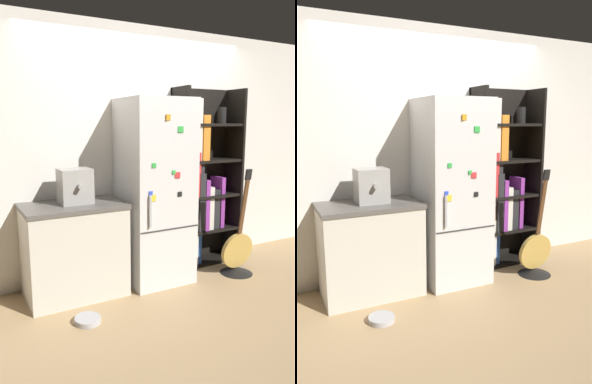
{
  "view_description": "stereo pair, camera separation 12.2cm",
  "coord_description": "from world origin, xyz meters",
  "views": [
    {
      "loc": [
        -1.82,
        -3.13,
        1.61
      ],
      "look_at": [
        -0.07,
        0.15,
        0.93
      ],
      "focal_mm": 35.0,
      "sensor_mm": 36.0,
      "label": 1
    },
    {
      "loc": [
        -1.71,
        -3.18,
        1.61
      ],
      "look_at": [
        -0.07,
        0.15,
        0.93
      ],
      "focal_mm": 35.0,
      "sensor_mm": 36.0,
      "label": 2
    }
  ],
  "objects": [
    {
      "name": "ground_plane",
      "position": [
        0.0,
        0.0,
        0.0
      ],
      "size": [
        16.0,
        16.0,
        0.0
      ],
      "primitive_type": "plane",
      "color": "tan"
    },
    {
      "name": "pet_bowl",
      "position": [
        -0.92,
        -0.4,
        0.03
      ],
      "size": [
        0.22,
        0.22,
        0.04
      ],
      "color": "#B7B7BC",
      "rests_on": "ground_plane"
    },
    {
      "name": "refrigerator",
      "position": [
        -0.0,
        0.14,
        0.93
      ],
      "size": [
        0.65,
        0.65,
        1.85
      ],
      "color": "silver",
      "rests_on": "ground_plane"
    },
    {
      "name": "bookshelf",
      "position": [
        0.67,
        0.3,
        0.92
      ],
      "size": [
        0.78,
        0.35,
        1.99
      ],
      "color": "black",
      "rests_on": "ground_plane"
    },
    {
      "name": "guitar",
      "position": [
        0.85,
        -0.18,
        0.17
      ],
      "size": [
        0.39,
        0.35,
        1.16
      ],
      "color": "black",
      "rests_on": "ground_plane"
    },
    {
      "name": "wall_back",
      "position": [
        0.0,
        0.47,
        1.3
      ],
      "size": [
        8.0,
        0.05,
        2.6
      ],
      "color": "white",
      "rests_on": "ground_plane"
    },
    {
      "name": "kitchen_counter",
      "position": [
        -0.85,
        0.16,
        0.44
      ],
      "size": [
        0.93,
        0.59,
        0.88
      ],
      "color": "beige",
      "rests_on": "ground_plane"
    },
    {
      "name": "espresso_machine",
      "position": [
        -0.81,
        0.18,
        1.04
      ],
      "size": [
        0.29,
        0.3,
        0.32
      ],
      "color": "#A5A39E",
      "rests_on": "kitchen_counter"
    }
  ]
}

